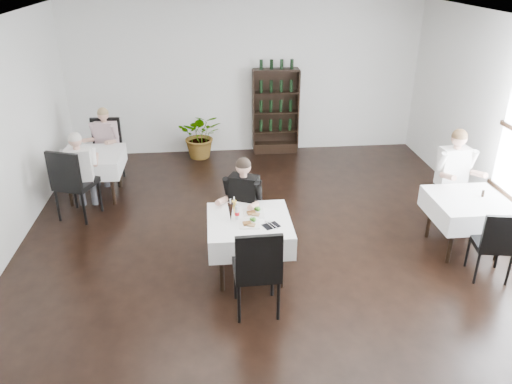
% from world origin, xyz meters
% --- Properties ---
extents(room_shell, '(9.00, 9.00, 9.00)m').
position_xyz_m(room_shell, '(0.00, 0.00, 1.50)').
color(room_shell, black).
rests_on(room_shell, ground).
extents(wine_shelf, '(0.90, 0.28, 1.75)m').
position_xyz_m(wine_shelf, '(0.60, 4.31, 0.85)').
color(wine_shelf, black).
rests_on(wine_shelf, ground).
extents(main_table, '(1.03, 1.03, 0.77)m').
position_xyz_m(main_table, '(-0.30, 0.00, 0.62)').
color(main_table, black).
rests_on(main_table, ground).
extents(left_table, '(0.98, 0.98, 0.77)m').
position_xyz_m(left_table, '(-2.70, 2.50, 0.62)').
color(left_table, black).
rests_on(left_table, ground).
extents(right_table, '(0.98, 0.98, 0.77)m').
position_xyz_m(right_table, '(2.70, 0.30, 0.62)').
color(right_table, black).
rests_on(right_table, ground).
extents(potted_tree, '(0.88, 0.78, 0.94)m').
position_xyz_m(potted_tree, '(-0.92, 4.15, 0.47)').
color(potted_tree, '#23571E').
rests_on(potted_tree, ground).
extents(main_chair_far, '(0.58, 0.58, 0.97)m').
position_xyz_m(main_chair_far, '(-0.32, 0.72, 0.55)').
color(main_chair_far, black).
rests_on(main_chair_far, ground).
extents(main_chair_near, '(0.52, 0.53, 1.11)m').
position_xyz_m(main_chair_near, '(-0.28, -0.84, 0.64)').
color(main_chair_near, black).
rests_on(main_chair_near, ground).
extents(left_chair_far, '(0.54, 0.55, 1.14)m').
position_xyz_m(left_chair_far, '(-2.59, 3.17, 0.65)').
color(left_chair_far, black).
rests_on(left_chair_far, ground).
extents(left_chair_near, '(0.68, 0.68, 1.15)m').
position_xyz_m(left_chair_near, '(-2.85, 1.70, 0.66)').
color(left_chair_near, black).
rests_on(left_chair_near, ground).
extents(right_chair_far, '(0.50, 0.50, 0.93)m').
position_xyz_m(right_chair_far, '(2.81, 1.04, 0.53)').
color(right_chair_far, black).
rests_on(right_chair_far, ground).
extents(right_chair_near, '(0.52, 0.52, 0.97)m').
position_xyz_m(right_chair_near, '(2.69, -0.45, 0.55)').
color(right_chair_near, black).
rests_on(right_chair_near, ground).
extents(diner_main, '(0.61, 0.65, 1.37)m').
position_xyz_m(diner_main, '(-0.35, 0.50, 0.80)').
color(diner_main, '#3D3E44').
rests_on(diner_main, ground).
extents(diner_left_far, '(0.58, 0.61, 1.34)m').
position_xyz_m(diner_left_far, '(-2.60, 3.16, 0.78)').
color(diner_left_far, '#3D3E44').
rests_on(diner_left_far, ground).
extents(diner_left_near, '(0.53, 0.54, 1.36)m').
position_xyz_m(diner_left_near, '(-2.75, 1.91, 0.79)').
color(diner_left_near, '#3D3E44').
rests_on(diner_left_near, ground).
extents(diner_right_far, '(0.59, 0.60, 1.51)m').
position_xyz_m(diner_right_far, '(2.80, 0.95, 0.88)').
color(diner_right_far, '#3D3E44').
rests_on(diner_right_far, ground).
extents(plate_far, '(0.26, 0.26, 0.08)m').
position_xyz_m(plate_far, '(-0.22, 0.14, 0.79)').
color(plate_far, white).
rests_on(plate_far, main_table).
extents(plate_near, '(0.26, 0.26, 0.08)m').
position_xyz_m(plate_near, '(-0.30, -0.13, 0.79)').
color(plate_near, white).
rests_on(plate_near, main_table).
extents(pilsner_dark, '(0.07, 0.07, 0.31)m').
position_xyz_m(pilsner_dark, '(-0.53, -0.02, 0.90)').
color(pilsner_dark, black).
rests_on(pilsner_dark, main_table).
extents(pilsner_lager, '(0.06, 0.06, 0.27)m').
position_xyz_m(pilsner_lager, '(-0.48, 0.11, 0.88)').
color(pilsner_lager, gold).
rests_on(pilsner_lager, main_table).
extents(coke_bottle, '(0.06, 0.06, 0.22)m').
position_xyz_m(coke_bottle, '(-0.44, 0.03, 0.86)').
color(coke_bottle, silver).
rests_on(coke_bottle, main_table).
extents(napkin_cutlery, '(0.23, 0.21, 0.02)m').
position_xyz_m(napkin_cutlery, '(-0.05, -0.18, 0.78)').
color(napkin_cutlery, black).
rests_on(napkin_cutlery, main_table).
extents(pepper_mill, '(0.05, 0.05, 0.09)m').
position_xyz_m(pepper_mill, '(2.90, 0.35, 0.82)').
color(pepper_mill, black).
rests_on(pepper_mill, right_table).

